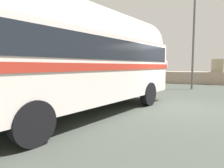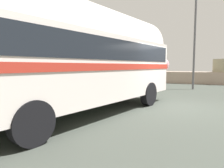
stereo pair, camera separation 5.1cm
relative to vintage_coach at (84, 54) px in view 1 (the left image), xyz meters
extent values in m
cube|color=#3A3F39|center=(2.61, 2.46, -2.04)|extent=(32.00, 26.00, 0.02)
cube|color=tan|center=(2.61, 14.26, -1.50)|extent=(31.36, 1.80, 1.10)
cube|color=tan|center=(-9.95, 13.80, -0.29)|extent=(1.71, 1.67, 1.33)
sphere|color=#A89B8E|center=(-4.04, 14.19, -0.28)|extent=(1.34, 1.34, 1.34)
sphere|color=#BC8B97|center=(0.20, 14.13, -0.29)|extent=(1.31, 1.31, 1.31)
cube|color=tan|center=(5.32, 14.08, -0.37)|extent=(1.41, 1.37, 1.15)
cylinder|color=black|center=(-0.48, 2.78, -1.55)|extent=(0.49, 1.00, 0.96)
cylinder|color=black|center=(1.67, 2.28, -1.55)|extent=(0.49, 1.00, 0.96)
cylinder|color=black|center=(0.48, -2.79, -1.55)|extent=(0.49, 1.00, 0.96)
cube|color=silver|center=(0.00, 0.00, -0.48)|extent=(4.26, 8.73, 2.10)
cylinder|color=silver|center=(0.00, 0.00, 0.57)|extent=(3.99, 8.35, 2.20)
cube|color=#B12F22|center=(0.00, 0.00, -0.42)|extent=(4.33, 8.82, 0.20)
cube|color=black|center=(0.00, 0.00, 0.10)|extent=(4.22, 8.41, 0.64)
cube|color=silver|center=(0.98, 4.15, -1.35)|extent=(2.26, 0.68, 0.28)
cylinder|color=black|center=(-4.56, 2.89, -1.55)|extent=(0.52, 1.00, 0.96)
cylinder|color=black|center=(-2.43, 2.31, -1.55)|extent=(0.52, 1.00, 0.96)
cube|color=#3F7956|center=(-4.18, 0.09, -0.48)|extent=(4.53, 8.74, 2.10)
cube|color=gold|center=(-4.18, 0.09, -0.42)|extent=(4.60, 8.83, 0.20)
cube|color=silver|center=(-3.06, 4.21, -1.35)|extent=(2.24, 0.75, 0.28)
cylinder|color=#5B5B60|center=(3.18, 9.15, 1.44)|extent=(0.14, 0.14, 6.99)
camera|label=1|loc=(3.50, -5.75, -0.39)|focal=31.78mm
camera|label=2|loc=(3.55, -5.73, -0.39)|focal=31.78mm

